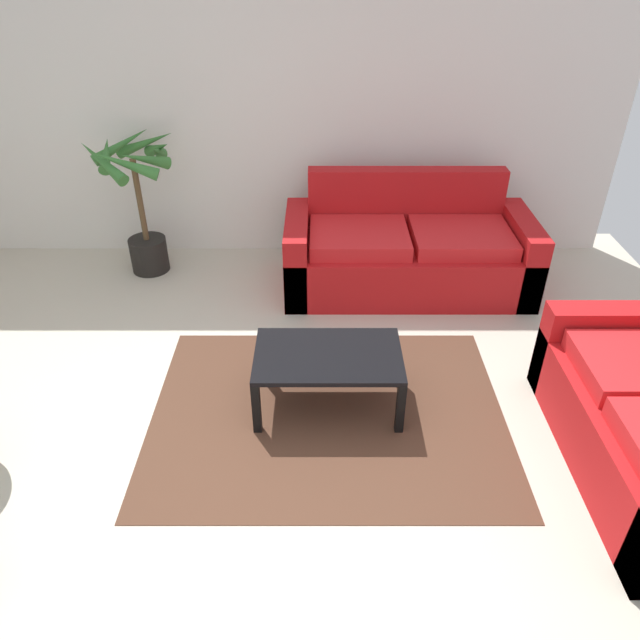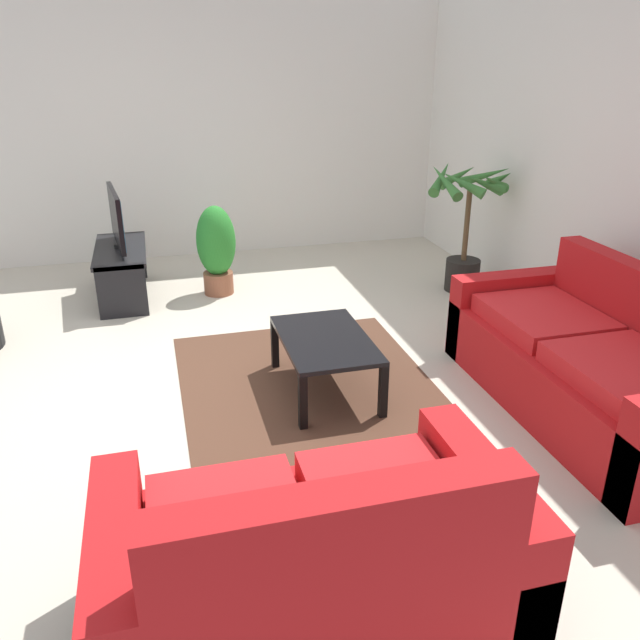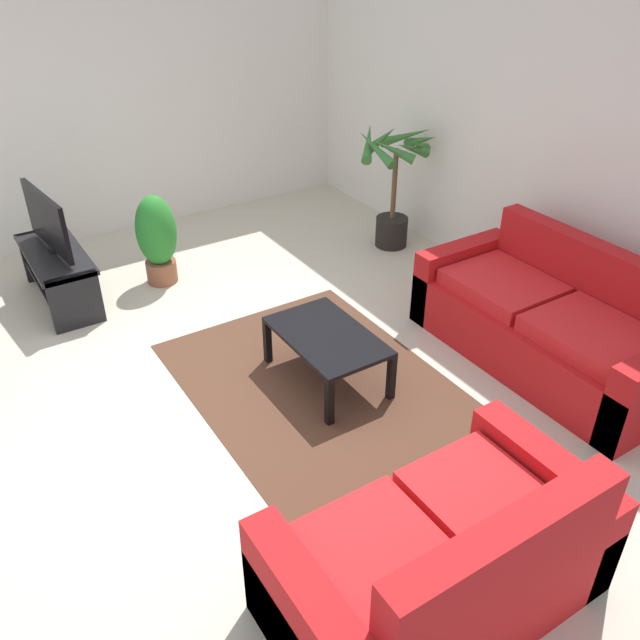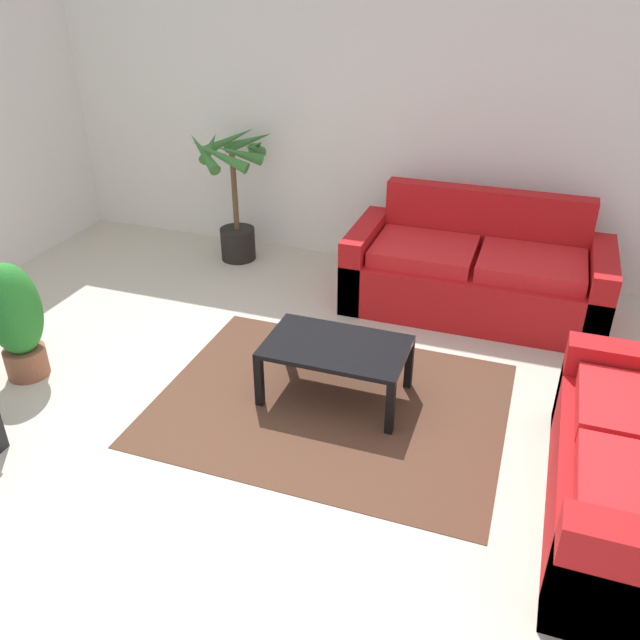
{
  "view_description": "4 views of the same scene",
  "coord_description": "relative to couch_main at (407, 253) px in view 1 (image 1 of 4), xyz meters",
  "views": [
    {
      "loc": [
        0.39,
        -2.15,
        2.55
      ],
      "look_at": [
        0.39,
        0.88,
        0.56
      ],
      "focal_mm": 33.37,
      "sensor_mm": 36.0,
      "label": 1
    },
    {
      "loc": [
        4.11,
        -0.27,
        2.12
      ],
      "look_at": [
        0.24,
        0.78,
        0.43
      ],
      "focal_mm": 35.76,
      "sensor_mm": 36.0,
      "label": 2
    },
    {
      "loc": [
        3.69,
        -1.37,
        2.93
      ],
      "look_at": [
        0.3,
        0.79,
        0.42
      ],
      "focal_mm": 36.95,
      "sensor_mm": 36.0,
      "label": 3
    },
    {
      "loc": [
        1.51,
        -2.59,
        2.55
      ],
      "look_at": [
        0.39,
        0.61,
        0.64
      ],
      "focal_mm": 36.72,
      "sensor_mm": 36.0,
      "label": 4
    }
  ],
  "objects": [
    {
      "name": "ground_plane",
      "position": [
        -1.12,
        -2.28,
        -0.3
      ],
      "size": [
        6.6,
        6.6,
        0.0
      ],
      "primitive_type": "plane",
      "color": "beige"
    },
    {
      "name": "wall_back",
      "position": [
        -1.12,
        0.72,
        1.05
      ],
      "size": [
        6.0,
        0.06,
        2.7
      ],
      "primitive_type": "cube",
      "color": "silver",
      "rests_on": "ground"
    },
    {
      "name": "couch_main",
      "position": [
        0.0,
        0.0,
        0.0
      ],
      "size": [
        2.01,
        0.9,
        0.9
      ],
      "color": "red",
      "rests_on": "ground"
    },
    {
      "name": "coffee_table",
      "position": [
        -0.68,
        -1.53,
        0.04
      ],
      "size": [
        0.9,
        0.56,
        0.39
      ],
      "color": "black",
      "rests_on": "ground"
    },
    {
      "name": "area_rug",
      "position": [
        -0.68,
        -1.63,
        -0.3
      ],
      "size": [
        2.2,
        1.7,
        0.01
      ],
      "primitive_type": "cube",
      "color": "#513323",
      "rests_on": "ground"
    },
    {
      "name": "potted_palm",
      "position": [
        -2.23,
        0.27,
        0.35
      ],
      "size": [
        0.77,
        0.82,
        1.2
      ],
      "color": "black",
      "rests_on": "ground"
    }
  ]
}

